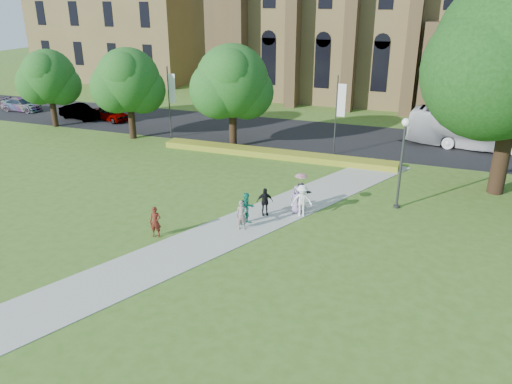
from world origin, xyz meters
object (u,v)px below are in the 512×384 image
at_px(tour_coach, 480,130).
at_px(car_0, 111,113).
at_px(car_2, 21,105).
at_px(streetlamp, 402,153).
at_px(pedestrian_0, 155,222).
at_px(car_1, 80,112).

bearing_deg(tour_coach, car_0, 99.63).
xyz_separation_m(tour_coach, car_2, (-44.12, -1.58, -0.86)).
height_order(streetlamp, car_0, streetlamp).
height_order(car_2, pedestrian_0, pedestrian_0).
height_order(streetlamp, pedestrian_0, streetlamp).
bearing_deg(car_2, pedestrian_0, -126.85).
bearing_deg(tour_coach, car_1, 100.24).
relative_size(car_1, car_2, 0.98).
bearing_deg(car_0, streetlamp, -93.48).
relative_size(streetlamp, car_1, 1.20).
height_order(car_1, car_2, car_1).
bearing_deg(car_1, pedestrian_0, -124.34).
xyz_separation_m(streetlamp, car_0, (-27.94, 12.12, -2.58)).
height_order(tour_coach, car_1, tour_coach).
bearing_deg(car_2, car_1, -97.53).
height_order(tour_coach, car_2, tour_coach).
height_order(streetlamp, car_1, streetlamp).
height_order(tour_coach, pedestrian_0, tour_coach).
xyz_separation_m(streetlamp, tour_coach, (4.84, 14.09, -1.77)).
bearing_deg(car_2, tour_coach, -88.79).
bearing_deg(car_1, tour_coach, -75.98).
distance_m(car_0, car_1, 3.20).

